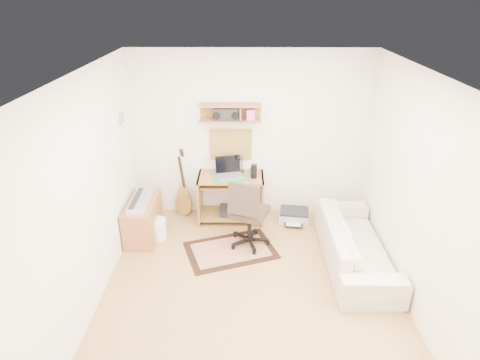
{
  "coord_description": "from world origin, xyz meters",
  "views": [
    {
      "loc": [
        -0.11,
        -4.0,
        3.35
      ],
      "look_at": [
        -0.15,
        1.05,
        1.0
      ],
      "focal_mm": 30.92,
      "sensor_mm": 36.0,
      "label": 1
    }
  ],
  "objects_px": {
    "desk": "(231,198)",
    "cabinet": "(143,219)",
    "printer": "(294,216)",
    "task_chair": "(250,212)",
    "sofa": "(356,237)"
  },
  "relations": [
    {
      "from": "printer",
      "to": "cabinet",
      "type": "bearing_deg",
      "value": -161.08
    },
    {
      "from": "printer",
      "to": "task_chair",
      "type": "bearing_deg",
      "value": -129.02
    },
    {
      "from": "desk",
      "to": "task_chair",
      "type": "relative_size",
      "value": 0.95
    },
    {
      "from": "desk",
      "to": "printer",
      "type": "height_order",
      "value": "desk"
    },
    {
      "from": "cabinet",
      "to": "sofa",
      "type": "distance_m",
      "value": 3.03
    },
    {
      "from": "cabinet",
      "to": "printer",
      "type": "bearing_deg",
      "value": 10.91
    },
    {
      "from": "task_chair",
      "to": "printer",
      "type": "bearing_deg",
      "value": 64.69
    },
    {
      "from": "cabinet",
      "to": "desk",
      "type": "bearing_deg",
      "value": 20.69
    },
    {
      "from": "task_chair",
      "to": "desk",
      "type": "bearing_deg",
      "value": 133.15
    },
    {
      "from": "cabinet",
      "to": "sofa",
      "type": "xyz_separation_m",
      "value": [
        2.96,
        -0.63,
        0.11
      ]
    },
    {
      "from": "cabinet",
      "to": "task_chair",
      "type": "bearing_deg",
      "value": -8.33
    },
    {
      "from": "desk",
      "to": "cabinet",
      "type": "distance_m",
      "value": 1.38
    },
    {
      "from": "task_chair",
      "to": "printer",
      "type": "relative_size",
      "value": 2.29
    },
    {
      "from": "cabinet",
      "to": "sofa",
      "type": "bearing_deg",
      "value": -12.11
    },
    {
      "from": "cabinet",
      "to": "printer",
      "type": "height_order",
      "value": "cabinet"
    }
  ]
}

